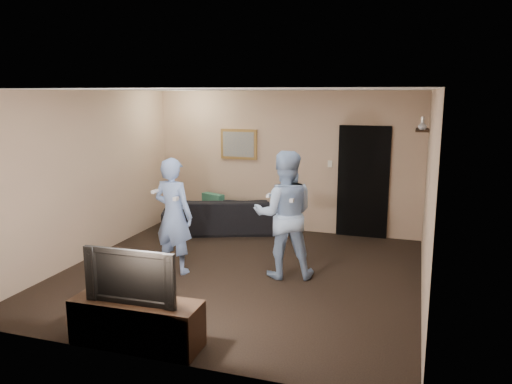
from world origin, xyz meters
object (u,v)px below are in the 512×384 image
(wii_player_left, at_px, (173,216))
(sofa, at_px, (223,215))
(wii_player_right, at_px, (284,215))
(tv_console, at_px, (137,323))
(television, at_px, (135,274))

(wii_player_left, bearing_deg, sofa, 93.27)
(wii_player_right, bearing_deg, sofa, 131.62)
(wii_player_left, distance_m, wii_player_right, 1.58)
(wii_player_left, height_order, wii_player_right, wii_player_right)
(sofa, xyz_separation_m, tv_console, (0.76, -4.29, -0.07))
(tv_console, height_order, television, television)
(tv_console, bearing_deg, wii_player_left, 105.60)
(television, xyz_separation_m, wii_player_left, (-0.63, 2.07, 0.06))
(sofa, relative_size, tv_console, 1.62)
(tv_console, relative_size, wii_player_right, 0.76)
(sofa, height_order, wii_player_right, wii_player_right)
(sofa, height_order, television, television)
(sofa, bearing_deg, television, 79.35)
(tv_console, relative_size, wii_player_left, 0.81)
(tv_console, xyz_separation_m, wii_player_right, (0.91, 2.41, 0.64))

